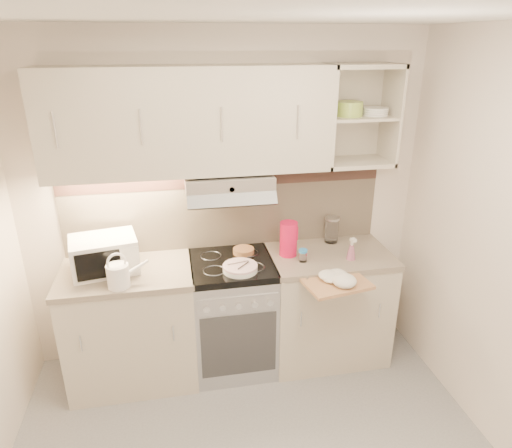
# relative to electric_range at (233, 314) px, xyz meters

# --- Properties ---
(room_shell) EXTENTS (3.04, 2.84, 2.52)m
(room_shell) POSITION_rel_electric_range_xyz_m (0.00, -0.73, 1.18)
(room_shell) COLOR silver
(room_shell) RESTS_ON ground
(base_cabinet_left) EXTENTS (0.90, 0.60, 0.86)m
(base_cabinet_left) POSITION_rel_electric_range_xyz_m (-0.75, 0.00, -0.02)
(base_cabinet_left) COLOR beige
(base_cabinet_left) RESTS_ON ground
(worktop_left) EXTENTS (0.92, 0.62, 0.04)m
(worktop_left) POSITION_rel_electric_range_xyz_m (-0.75, 0.00, 0.43)
(worktop_left) COLOR gray
(worktop_left) RESTS_ON base_cabinet_left
(base_cabinet_right) EXTENTS (0.90, 0.60, 0.86)m
(base_cabinet_right) POSITION_rel_electric_range_xyz_m (0.75, 0.00, -0.02)
(base_cabinet_right) COLOR beige
(base_cabinet_right) RESTS_ON ground
(worktop_right) EXTENTS (0.92, 0.62, 0.04)m
(worktop_right) POSITION_rel_electric_range_xyz_m (0.75, 0.00, 0.43)
(worktop_right) COLOR gray
(worktop_right) RESTS_ON base_cabinet_right
(electric_range) EXTENTS (0.60, 0.60, 0.90)m
(electric_range) POSITION_rel_electric_range_xyz_m (0.00, 0.00, 0.00)
(electric_range) COLOR #B7B7BC
(electric_range) RESTS_ON ground
(microwave) EXTENTS (0.49, 0.40, 0.25)m
(microwave) POSITION_rel_electric_range_xyz_m (-0.88, 0.03, 0.57)
(microwave) COLOR white
(microwave) RESTS_ON worktop_left
(watering_can) EXTENTS (0.28, 0.15, 0.24)m
(watering_can) POSITION_rel_electric_range_xyz_m (-0.76, -0.22, 0.54)
(watering_can) COLOR white
(watering_can) RESTS_ON worktop_left
(plate_stack) EXTENTS (0.24, 0.24, 0.05)m
(plate_stack) POSITION_rel_electric_range_xyz_m (0.04, -0.15, 0.47)
(plate_stack) COLOR white
(plate_stack) RESTS_ON electric_range
(bread_loaf) EXTENTS (0.16, 0.16, 0.04)m
(bread_loaf) POSITION_rel_electric_range_xyz_m (0.11, 0.12, 0.47)
(bread_loaf) COLOR #AF9144
(bread_loaf) RESTS_ON electric_range
(pink_pitcher) EXTENTS (0.14, 0.13, 0.26)m
(pink_pitcher) POSITION_rel_electric_range_xyz_m (0.43, 0.03, 0.58)
(pink_pitcher) COLOR #DD0E40
(pink_pitcher) RESTS_ON worktop_right
(glass_jar) EXTENTS (0.11, 0.11, 0.21)m
(glass_jar) POSITION_rel_electric_range_xyz_m (0.83, 0.20, 0.55)
(glass_jar) COLOR silver
(glass_jar) RESTS_ON worktop_right
(spice_jar) EXTENTS (0.06, 0.06, 0.09)m
(spice_jar) POSITION_rel_electric_range_xyz_m (0.51, -0.09, 0.50)
(spice_jar) COLOR silver
(spice_jar) RESTS_ON worktop_right
(spray_bottle) EXTENTS (0.07, 0.07, 0.18)m
(spray_bottle) POSITION_rel_electric_range_xyz_m (0.87, -0.12, 0.52)
(spray_bottle) COLOR #FF99C6
(spray_bottle) RESTS_ON worktop_right
(cutting_board) EXTENTS (0.49, 0.45, 0.02)m
(cutting_board) POSITION_rel_electric_range_xyz_m (0.65, -0.36, 0.42)
(cutting_board) COLOR tan
(cutting_board) RESTS_ON base_cabinet_right
(dish_towel) EXTENTS (0.33, 0.30, 0.07)m
(dish_towel) POSITION_rel_electric_range_xyz_m (0.67, -0.39, 0.47)
(dish_towel) COLOR silver
(dish_towel) RESTS_ON cutting_board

